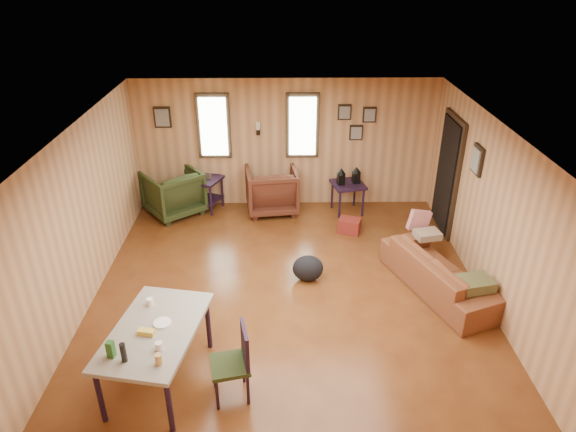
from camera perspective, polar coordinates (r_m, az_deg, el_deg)
name	(u,v)px	position (r m, az deg, el deg)	size (l,w,h in m)	color
room	(301,210)	(7.01, 1.40, 0.66)	(5.54, 6.04, 2.44)	brown
sofa	(442,267)	(7.59, 16.71, -5.44)	(1.99, 0.58, 0.78)	brown
recliner_brown	(272,188)	(9.49, -1.84, 3.18)	(0.91, 0.85, 0.94)	#502518
recliner_green	(173,190)	(9.62, -12.66, 2.80)	(0.90, 0.84, 0.93)	#293417
end_table	(204,188)	(9.71, -9.28, 3.13)	(0.76, 0.73, 0.76)	black
side_table	(348,182)	(9.43, 6.71, 3.77)	(0.67, 0.67, 0.89)	black
cooler	(349,226)	(8.94, 6.84, -1.07)	(0.43, 0.37, 0.26)	maroon
backpack	(308,268)	(7.60, 2.23, -5.82)	(0.48, 0.38, 0.40)	black
sofa_pillows	(447,253)	(7.71, 17.23, -3.93)	(0.81, 1.90, 0.39)	#4D4E2B
dining_table	(155,334)	(5.85, -14.60, -12.62)	(1.13, 1.60, 0.96)	gray
dining_chair	(236,359)	(5.68, -5.81, -15.54)	(0.48, 0.48, 0.90)	#293417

